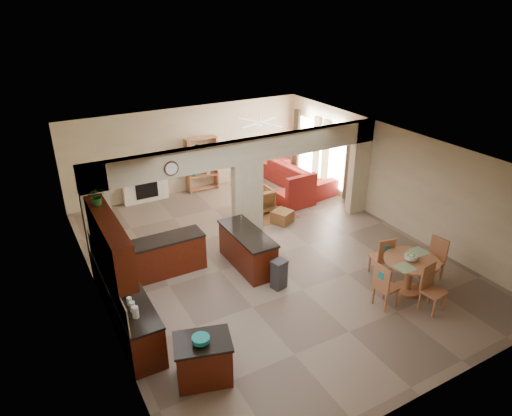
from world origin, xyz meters
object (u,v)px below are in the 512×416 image
sofa (298,175)px  dining_table (410,270)px  kitchen_island (203,360)px  armchair (259,200)px

sofa → dining_table: bearing=162.4°
kitchen_island → armchair: size_ratio=1.40×
dining_table → kitchen_island: bearing=-178.1°
kitchen_island → sofa: kitchen_island is taller
sofa → armchair: bearing=110.1°
sofa → armchair: (-2.15, -1.04, -0.05)m
sofa → armchair: sofa is taller
dining_table → armchair: bearing=99.4°
armchair → sofa: bearing=-153.9°
kitchen_island → armchair: 6.75m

